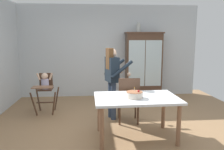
# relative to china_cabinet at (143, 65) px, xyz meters

# --- Properties ---
(ground_plane) EXTENTS (6.24, 6.24, 0.00)m
(ground_plane) POSITION_rel_china_cabinet_xyz_m (-1.00, -2.37, -0.96)
(ground_plane) COLOR #93704C
(wall_back) EXTENTS (5.32, 0.06, 2.70)m
(wall_back) POSITION_rel_china_cabinet_xyz_m (-1.00, 0.26, 0.39)
(wall_back) COLOR silver
(wall_back) RESTS_ON ground_plane
(china_cabinet) EXTENTS (1.09, 0.48, 1.91)m
(china_cabinet) POSITION_rel_china_cabinet_xyz_m (0.00, 0.00, 0.00)
(china_cabinet) COLOR #4C3323
(china_cabinet) RESTS_ON ground_plane
(ceramic_vase) EXTENTS (0.13, 0.13, 0.27)m
(ceramic_vase) POSITION_rel_china_cabinet_xyz_m (-0.17, 0.00, 1.07)
(ceramic_vase) COLOR #B2B7B2
(ceramic_vase) RESTS_ON china_cabinet
(high_chair_with_toddler) EXTENTS (0.58, 0.69, 0.95)m
(high_chair_with_toddler) POSITION_rel_china_cabinet_xyz_m (-2.58, -1.25, -0.31)
(high_chair_with_toddler) COLOR #4C3323
(high_chair_with_toddler) RESTS_ON ground_plane
(adult_person) EXTENTS (0.61, 0.60, 1.53)m
(adult_person) POSITION_rel_china_cabinet_xyz_m (-1.06, -1.72, 0.01)
(adult_person) COLOR #33425B
(adult_person) RESTS_ON ground_plane
(dining_table) EXTENTS (1.44, 0.95, 0.74)m
(dining_table) POSITION_rel_china_cabinet_xyz_m (-0.74, -2.73, -0.32)
(dining_table) COLOR silver
(dining_table) RESTS_ON ground_plane
(birthday_cake) EXTENTS (0.28, 0.28, 0.19)m
(birthday_cake) POSITION_rel_china_cabinet_xyz_m (-0.78, -2.78, -0.17)
(birthday_cake) COLOR beige
(birthday_cake) RESTS_ON dining_table
(dining_chair_far_side) EXTENTS (0.46, 0.46, 0.96)m
(dining_chair_far_side) POSITION_rel_china_cabinet_xyz_m (-0.76, -2.05, -0.40)
(dining_chair_far_side) COLOR #4C3323
(dining_chair_far_side) RESTS_ON ground_plane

